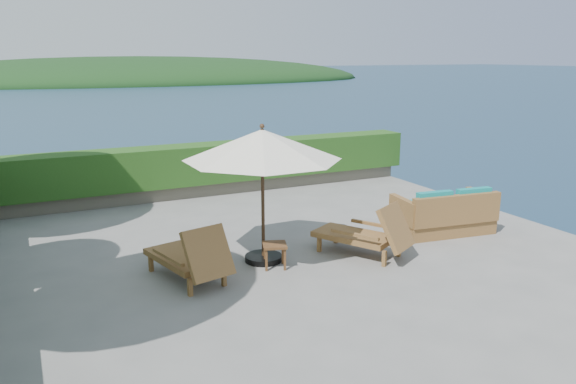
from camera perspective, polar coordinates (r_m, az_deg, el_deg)
name	(u,v)px	position (r m, az deg, el deg)	size (l,w,h in m)	color
ground	(292,262)	(10.22, 0.44, -7.13)	(12.00, 12.00, 0.00)	gray
foundation	(292,340)	(10.88, 0.42, -14.79)	(12.00, 12.00, 3.00)	#4E483E
offshore_island	(139,81)	(151.56, -14.92, 10.82)	(126.00, 57.60, 12.60)	black
planter_wall_far	(200,188)	(15.18, -8.94, 0.40)	(12.00, 0.60, 0.36)	#676052
hedge_far	(199,163)	(15.05, -9.03, 2.88)	(12.40, 0.90, 1.00)	#1D4313
patio_umbrella	(262,146)	(9.75, -2.63, 4.70)	(3.63, 3.63, 2.50)	black
lounge_left	(190,257)	(9.39, -9.88, -6.48)	(1.14, 1.92, 1.04)	olive
lounge_right	(367,233)	(10.50, 8.04, -4.18)	(1.53, 1.94, 1.05)	olive
side_table	(275,248)	(9.87, -1.37, -5.71)	(0.52, 0.52, 0.44)	brown
wicker_loveseat	(445,215)	(12.19, 15.63, -2.28)	(2.14, 1.28, 0.99)	olive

